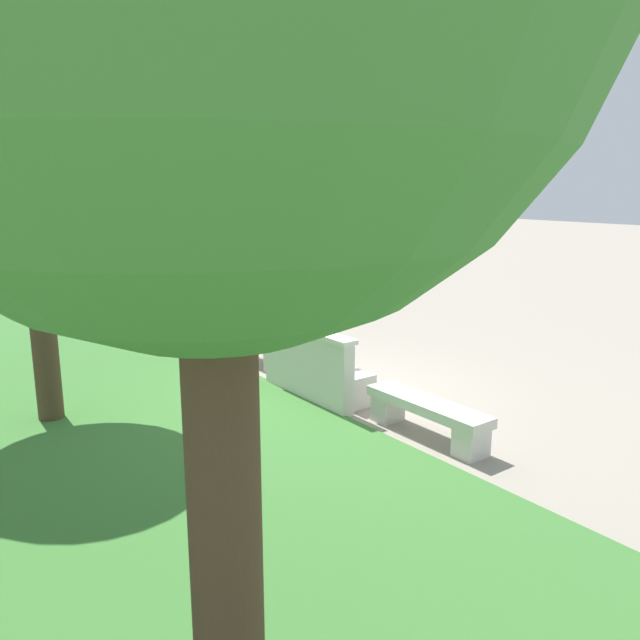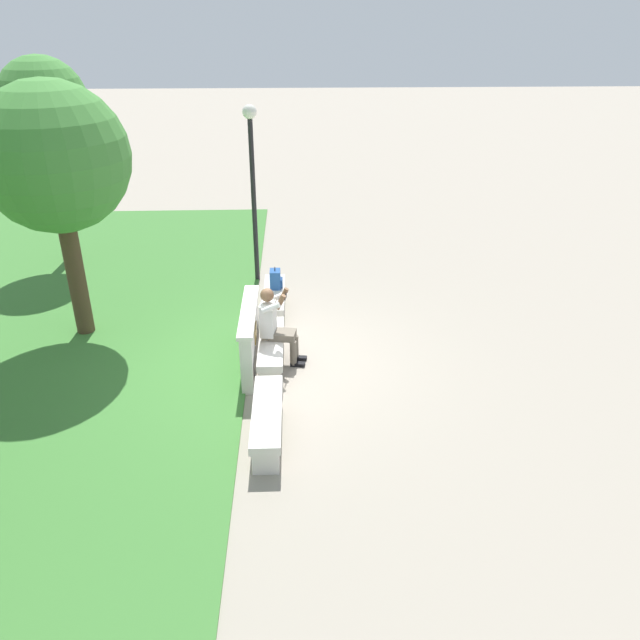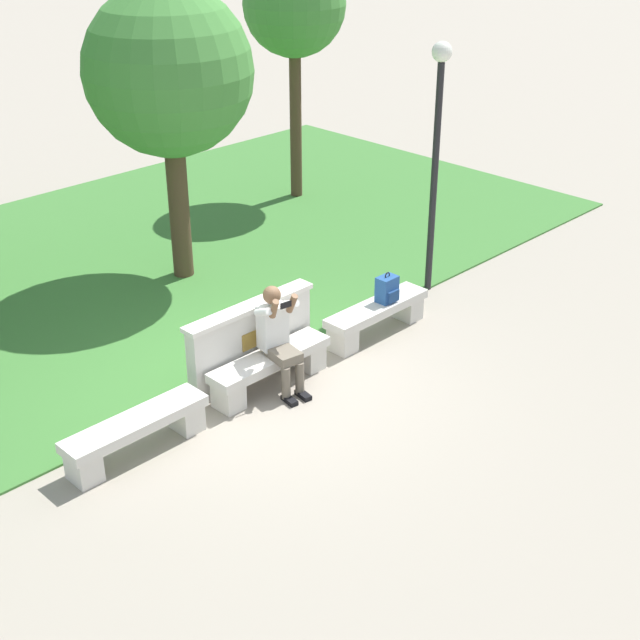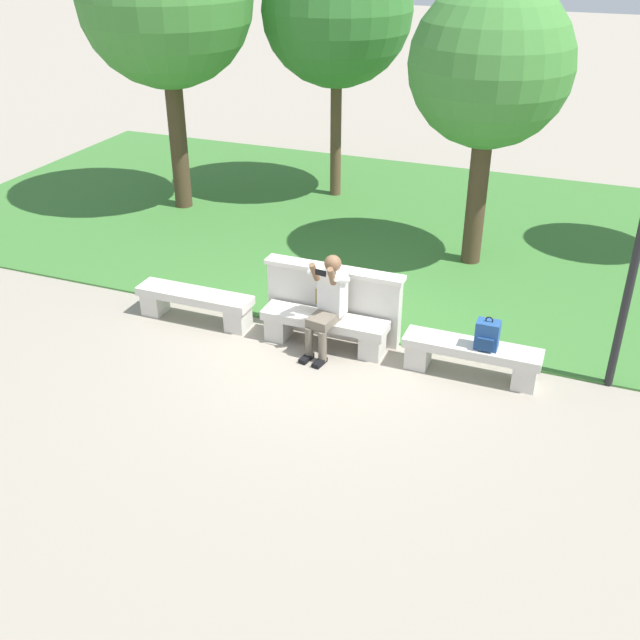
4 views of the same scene
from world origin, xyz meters
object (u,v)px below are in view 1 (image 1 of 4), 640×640
(bench_mid, at_px, (255,345))
(backpack, at_px, (251,324))
(lamp_post, at_px, (185,214))
(tree_behind_wall, at_px, (27,166))
(person_photographer, at_px, (327,341))
(bench_near, at_px, (326,374))
(bench_main, at_px, (427,413))

(bench_mid, relative_size, backpack, 3.97)
(backpack, height_order, lamp_post, lamp_post)
(backpack, height_order, tree_behind_wall, tree_behind_wall)
(person_photographer, xyz_separation_m, backpack, (2.04, 0.04, -0.11))
(bench_near, bearing_deg, backpack, -0.91)
(bench_mid, relative_size, person_photographer, 1.29)
(person_photographer, bearing_deg, bench_main, 177.84)
(bench_near, height_order, bench_mid, same)
(bench_mid, relative_size, lamp_post, 0.47)
(bench_near, bearing_deg, tree_behind_wall, 69.57)
(bench_near, distance_m, lamp_post, 4.18)
(bench_near, bearing_deg, lamp_post, 6.54)
(lamp_post, bearing_deg, bench_near, -173.46)
(bench_main, bearing_deg, tree_behind_wall, 46.60)
(bench_near, distance_m, tree_behind_wall, 4.61)
(lamp_post, bearing_deg, bench_main, -175.76)
(tree_behind_wall, xyz_separation_m, lamp_post, (2.32, -3.00, -0.72))
(bench_main, distance_m, person_photographer, 2.08)
(bench_mid, bearing_deg, bench_main, 180.00)
(person_photographer, bearing_deg, lamp_post, 7.90)
(bench_near, height_order, person_photographer, person_photographer)
(tree_behind_wall, bearing_deg, person_photographer, -108.92)
(bench_main, bearing_deg, person_photographer, -2.16)
(bench_mid, distance_m, person_photographer, 1.93)
(backpack, bearing_deg, person_photographer, -178.80)
(bench_mid, height_order, tree_behind_wall, tree_behind_wall)
(tree_behind_wall, bearing_deg, bench_mid, -78.67)
(backpack, xyz_separation_m, lamp_post, (1.47, 0.44, 1.78))
(person_photographer, bearing_deg, tree_behind_wall, 71.08)
(person_photographer, xyz_separation_m, lamp_post, (3.51, 0.49, 1.67))
(bench_near, relative_size, tree_behind_wall, 0.39)
(tree_behind_wall, bearing_deg, lamp_post, -52.29)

